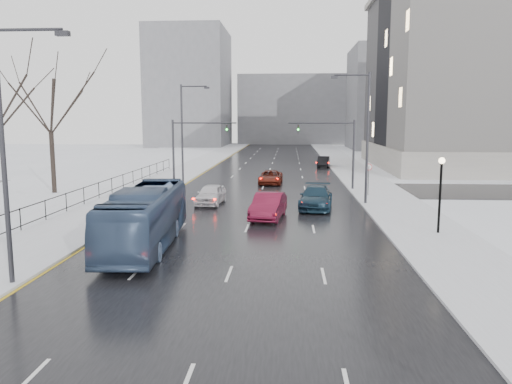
% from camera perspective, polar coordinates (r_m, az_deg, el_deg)
% --- Properties ---
extents(road, '(16.00, 150.00, 0.04)m').
position_cam_1_polar(road, '(58.75, 1.36, 1.95)').
color(road, black).
rests_on(road, ground).
extents(cross_road, '(130.00, 10.00, 0.04)m').
position_cam_1_polar(cross_road, '(46.86, 0.72, 0.32)').
color(cross_road, black).
rests_on(cross_road, ground).
extents(sidewalk_left, '(5.00, 150.00, 0.16)m').
position_cam_1_polar(sidewalk_left, '(60.12, -8.69, 2.06)').
color(sidewalk_left, silver).
rests_on(sidewalk_left, ground).
extents(sidewalk_right, '(5.00, 150.00, 0.16)m').
position_cam_1_polar(sidewalk_right, '(59.23, 11.57, 1.89)').
color(sidewalk_right, silver).
rests_on(sidewalk_right, ground).
extents(park_strip, '(14.00, 150.00, 0.12)m').
position_cam_1_polar(park_strip, '(62.87, -17.18, 2.03)').
color(park_strip, white).
rests_on(park_strip, ground).
extents(tree_park_e, '(9.45, 9.45, 13.50)m').
position_cam_1_polar(tree_park_e, '(47.59, -22.01, -0.19)').
color(tree_park_e, black).
rests_on(tree_park_e, ground).
extents(iron_fence, '(0.06, 70.00, 1.30)m').
position_cam_1_polar(iron_fence, '(32.80, -24.50, -2.34)').
color(iron_fence, black).
rests_on(iron_fence, sidewalk_left).
extents(streetlight_r_mid, '(2.95, 0.25, 10.00)m').
position_cam_1_polar(streetlight_r_mid, '(38.76, 12.31, 6.76)').
color(streetlight_r_mid, '#2D2D33').
rests_on(streetlight_r_mid, ground).
extents(streetlight_l_near, '(2.95, 0.25, 10.00)m').
position_cam_1_polar(streetlight_l_near, '(21.24, -26.48, 4.94)').
color(streetlight_l_near, '#2D2D33').
rests_on(streetlight_l_near, ground).
extents(streetlight_l_far, '(2.95, 0.25, 10.00)m').
position_cam_1_polar(streetlight_l_far, '(51.46, -8.21, 7.21)').
color(streetlight_l_far, '#2D2D33').
rests_on(streetlight_l_far, ground).
extents(lamppost_r_mid, '(0.36, 0.36, 4.28)m').
position_cam_1_polar(lamppost_r_mid, '(29.79, 20.35, 0.85)').
color(lamppost_r_mid, black).
rests_on(lamppost_r_mid, sidewalk_right).
extents(mast_signal_right, '(6.10, 0.33, 6.50)m').
position_cam_1_polar(mast_signal_right, '(46.64, 9.79, 5.21)').
color(mast_signal_right, '#2D2D33').
rests_on(mast_signal_right, ground).
extents(mast_signal_left, '(6.10, 0.33, 6.50)m').
position_cam_1_polar(mast_signal_left, '(47.43, -8.18, 5.29)').
color(mast_signal_left, '#2D2D33').
rests_on(mast_signal_left, ground).
extents(no_uturn_sign, '(0.60, 0.06, 2.70)m').
position_cam_1_polar(no_uturn_sign, '(43.07, 12.76, 2.46)').
color(no_uturn_sign, '#2D2D33').
rests_on(no_uturn_sign, sidewalk_right).
extents(bldg_far_right, '(24.00, 20.00, 22.00)m').
position_cam_1_polar(bldg_far_right, '(116.25, 16.77, 10.18)').
color(bldg_far_right, slate).
rests_on(bldg_far_right, ground).
extents(bldg_far_left, '(18.00, 22.00, 28.00)m').
position_cam_1_polar(bldg_far_left, '(125.97, -7.55, 11.65)').
color(bldg_far_left, slate).
rests_on(bldg_far_left, ground).
extents(bldg_far_center, '(30.00, 18.00, 18.00)m').
position_cam_1_polar(bldg_far_center, '(138.36, 4.51, 9.32)').
color(bldg_far_center, slate).
rests_on(bldg_far_center, ground).
extents(bus, '(3.31, 11.18, 3.07)m').
position_cam_1_polar(bus, '(26.18, -12.49, -2.83)').
color(bus, '#394D6F').
rests_on(bus, road).
extents(sedan_center_near, '(2.17, 4.67, 1.55)m').
position_cam_1_polar(sedan_center_near, '(38.54, -5.19, -0.26)').
color(sedan_center_near, silver).
rests_on(sedan_center_near, road).
extents(sedan_right_near, '(2.45, 5.32, 1.69)m').
position_cam_1_polar(sedan_right_near, '(32.89, 1.43, -1.59)').
color(sedan_right_near, maroon).
rests_on(sedan_right_near, road).
extents(sedan_right_cross, '(2.43, 4.96, 1.36)m').
position_cam_1_polar(sedan_right_cross, '(50.52, 1.68, 1.70)').
color(sedan_right_cross, '#5C1A0F').
rests_on(sedan_right_cross, road).
extents(sedan_right_far, '(2.89, 5.85, 1.63)m').
position_cam_1_polar(sedan_right_far, '(36.90, 6.87, -0.61)').
color(sedan_right_far, '#132A3A').
rests_on(sedan_right_far, road).
extents(sedan_right_distant, '(2.08, 4.55, 1.45)m').
position_cam_1_polar(sedan_right_distant, '(69.11, 7.73, 3.45)').
color(sedan_right_distant, black).
rests_on(sedan_right_distant, road).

